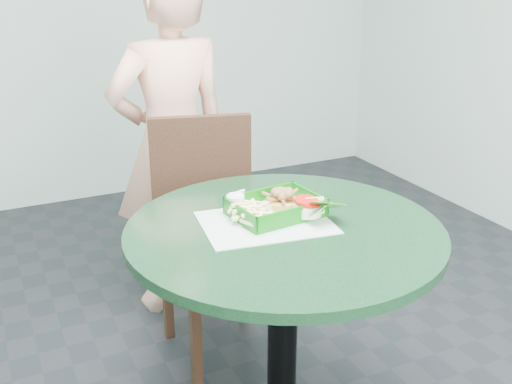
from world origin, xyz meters
name	(u,v)px	position (x,y,z in m)	size (l,w,h in m)	color
cafe_table	(283,285)	(0.00, 0.00, 0.58)	(0.91, 0.91, 0.75)	black
dining_chair	(211,221)	(0.02, 0.63, 0.53)	(0.39, 0.40, 0.93)	#3E2310
diner_person	(172,146)	(-0.01, 0.99, 0.74)	(0.54, 0.36, 1.49)	#F4AF93
placemat	(266,229)	(-0.04, 0.05, 0.75)	(0.37, 0.27, 0.00)	silver
food_basket	(276,217)	(0.01, 0.08, 0.77)	(0.25, 0.19, 0.05)	#0B6A0C
crab_sandwich	(284,202)	(0.05, 0.10, 0.80)	(0.11, 0.11, 0.07)	#BB9841
fries_pile	(251,215)	(-0.07, 0.07, 0.79)	(0.11, 0.12, 0.04)	#FEF09D
sauce_ramekin	(236,204)	(-0.08, 0.15, 0.80)	(0.05, 0.05, 0.03)	white
garnish_cup	(310,215)	(0.08, 0.00, 0.79)	(0.12, 0.12, 0.05)	silver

